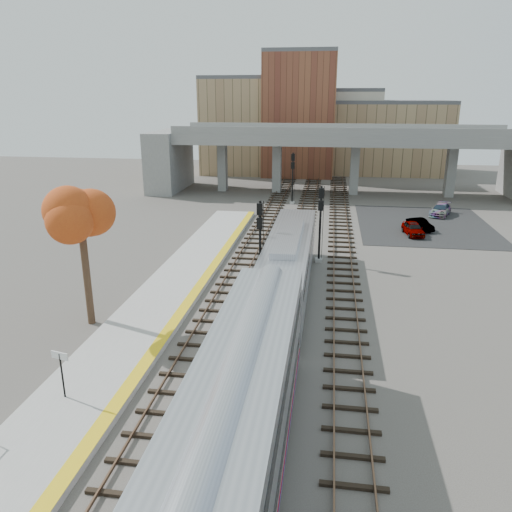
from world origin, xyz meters
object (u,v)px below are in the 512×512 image
(locomotive, at_px, (288,262))
(signal_mast_far, at_px, (293,180))
(car_b, at_px, (420,224))
(signal_mast_near, at_px, (260,247))
(car_c, at_px, (440,210))
(coach, at_px, (218,503))
(signal_mast_mid, at_px, (320,227))
(car_a, at_px, (413,229))
(tree, at_px, (81,222))

(locomotive, xyz_separation_m, signal_mast_far, (-2.10, 30.51, 0.88))
(car_b, bearing_deg, signal_mast_near, -152.43)
(car_b, bearing_deg, car_c, 39.54)
(coach, distance_m, signal_mast_near, 23.27)
(signal_mast_mid, distance_m, car_c, 23.75)
(car_c, bearing_deg, coach, -86.25)
(locomotive, relative_size, car_c, 4.14)
(car_a, bearing_deg, signal_mast_near, -136.77)
(locomotive, height_order, signal_mast_mid, signal_mast_mid)
(signal_mast_far, relative_size, tree, 0.75)
(signal_mast_mid, bearing_deg, locomotive, -105.75)
(signal_mast_mid, xyz_separation_m, tree, (-13.58, -13.99, 3.34))
(locomotive, xyz_separation_m, tree, (-11.58, -6.90, 4.17))
(signal_mast_mid, relative_size, car_c, 1.41)
(coach, bearing_deg, signal_mast_far, 92.26)
(locomotive, xyz_separation_m, car_b, (12.15, 19.17, -1.65))
(coach, xyz_separation_m, tree, (-11.58, 15.71, 3.65))
(car_b, height_order, car_c, car_c)
(signal_mast_mid, bearing_deg, tree, -134.14)
(signal_mast_mid, distance_m, car_b, 15.97)
(car_b, xyz_separation_m, car_c, (3.45, 7.24, 0.08))
(signal_mast_far, xyz_separation_m, car_a, (13.23, -13.53, -2.45))
(signal_mast_far, xyz_separation_m, car_b, (14.25, -11.34, -2.53))
(locomotive, bearing_deg, signal_mast_far, 93.94)
(coach, relative_size, signal_mast_mid, 3.86)
(locomotive, height_order, signal_mast_far, signal_mast_far)
(signal_mast_near, relative_size, car_c, 1.40)
(signal_mast_near, height_order, signal_mast_mid, signal_mast_mid)
(coach, bearing_deg, tree, 126.39)
(signal_mast_far, height_order, car_b, signal_mast_far)
(tree, bearing_deg, locomotive, 30.79)
(coach, height_order, signal_mast_mid, signal_mast_mid)
(signal_mast_near, xyz_separation_m, car_b, (14.25, 18.61, -2.46))
(car_b, bearing_deg, tree, -157.28)
(tree, bearing_deg, signal_mast_near, 38.23)
(locomotive, distance_m, car_a, 20.37)
(coach, relative_size, car_c, 5.43)
(car_b, distance_m, car_c, 8.02)
(tree, bearing_deg, coach, -53.61)
(signal_mast_far, relative_size, car_a, 1.68)
(locomotive, height_order, car_c, locomotive)
(signal_mast_mid, relative_size, signal_mast_far, 0.99)
(coach, relative_size, car_a, 6.40)
(signal_mast_far, bearing_deg, signal_mast_mid, -80.07)
(coach, distance_m, signal_mast_far, 53.16)
(signal_mast_far, relative_size, car_c, 1.42)
(locomotive, relative_size, car_a, 4.88)
(coach, relative_size, signal_mast_near, 3.87)
(signal_mast_far, bearing_deg, car_b, -38.51)
(car_a, bearing_deg, signal_mast_far, 126.46)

